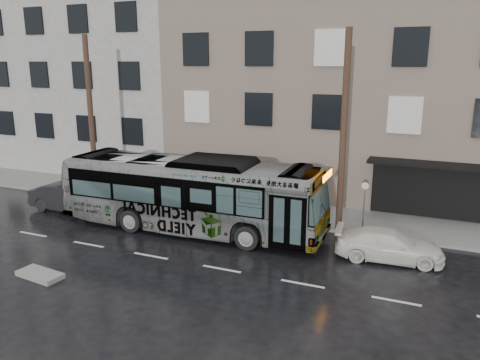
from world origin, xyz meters
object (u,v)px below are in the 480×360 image
object	(u,v)px
dark_sedan	(71,198)
sign_post	(364,207)
utility_pole_rear	(91,119)
bus	(190,194)
white_sedan	(389,245)
utility_pole_front	(343,133)

from	to	relation	value
dark_sedan	sign_post	bearing A→B (deg)	-79.28
utility_pole_rear	bus	bearing A→B (deg)	-17.93
bus	white_sedan	world-z (taller)	bus
utility_pole_front	sign_post	bearing A→B (deg)	0.00
white_sedan	dark_sedan	size ratio (longest dim) A/B	0.91
bus	dark_sedan	distance (m)	7.26
utility_pole_rear	utility_pole_front	bearing A→B (deg)	0.00
utility_pole_front	dark_sedan	distance (m)	14.41
utility_pole_front	utility_pole_rear	distance (m)	14.00
bus	dark_sedan	xyz separation A→B (m)	(-7.19, 0.02, -1.00)
utility_pole_rear	bus	world-z (taller)	utility_pole_rear
sign_post	bus	xyz separation A→B (m)	(-7.57, -2.44, 0.41)
white_sedan	bus	bearing A→B (deg)	84.27
dark_sedan	utility_pole_front	bearing A→B (deg)	-78.55
bus	white_sedan	size ratio (longest dim) A/B	3.00
utility_pole_front	utility_pole_rear	size ratio (longest dim) A/B	1.00
utility_pole_front	white_sedan	size ratio (longest dim) A/B	2.14
utility_pole_front	sign_post	size ratio (longest dim) A/B	3.75
utility_pole_rear	white_sedan	world-z (taller)	utility_pole_rear
sign_post	dark_sedan	distance (m)	14.97
white_sedan	utility_pole_front	bearing A→B (deg)	40.08
utility_pole_rear	sign_post	world-z (taller)	utility_pole_rear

